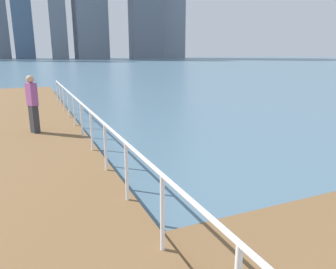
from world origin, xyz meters
name	(u,v)px	position (x,y,z in m)	size (l,w,h in m)	color
ground_plane	(127,111)	(0.00, 20.00, 0.00)	(300.00, 300.00, 0.00)	slate
boardwalk_railing	(126,155)	(-3.15, 9.36, 1.23)	(0.06, 25.76, 1.08)	white
pedestrian_2	(33,103)	(-4.47, 15.25, 1.36)	(0.35, 0.42, 1.83)	#333338
skyline_tower_2	(21,11)	(-3.81, 158.92, 19.32)	(7.59, 11.85, 38.65)	slate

